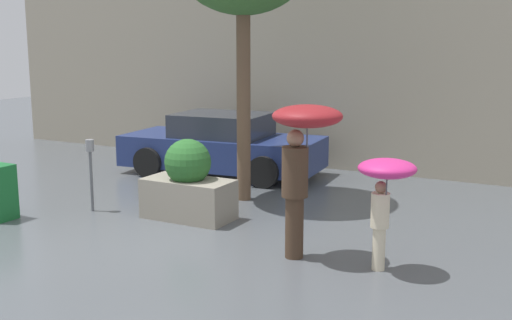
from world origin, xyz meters
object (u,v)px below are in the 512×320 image
object	(u,v)px
parked_car_near	(222,146)
planter_box	(188,185)
person_adult	(303,144)
parking_meter	(90,160)
person_child	(385,183)

from	to	relation	value
parked_car_near	planter_box	bearing A→B (deg)	-163.61
person_adult	parking_meter	bearing A→B (deg)	165.13
planter_box	parked_car_near	size ratio (longest dim) A/B	0.33
person_adult	person_child	bearing A→B (deg)	-6.78
person_child	person_adult	bearing A→B (deg)	-144.94
person_adult	planter_box	bearing A→B (deg)	151.75
planter_box	parking_meter	size ratio (longest dim) A/B	1.18
parked_car_near	parking_meter	world-z (taller)	parked_car_near
person_adult	parked_car_near	xyz separation A→B (m)	(-3.76, 4.17, -0.94)
person_child	parking_meter	distance (m)	5.26
parked_car_near	person_child	bearing A→B (deg)	-136.32
parking_meter	planter_box	bearing A→B (deg)	13.02
planter_box	parking_meter	world-z (taller)	planter_box
person_child	parking_meter	size ratio (longest dim) A/B	1.18
person_adult	parked_car_near	bearing A→B (deg)	124.04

